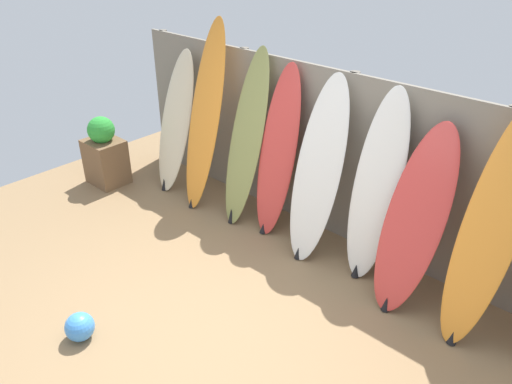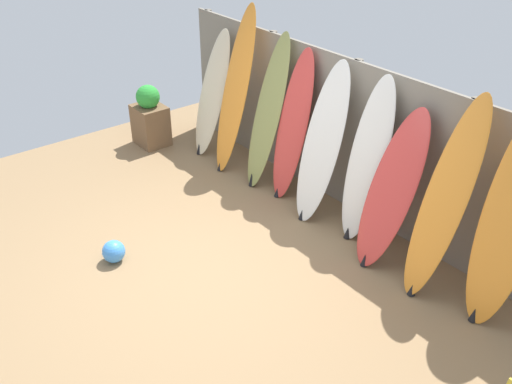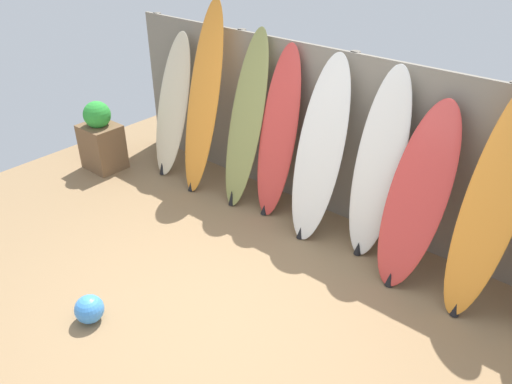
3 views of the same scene
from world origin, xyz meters
TOP-DOWN VIEW (x-y plane):
  - ground at (0.00, 0.00)m, footprint 7.68×7.68m
  - fence_back at (-0.00, 2.01)m, footprint 6.08×0.11m
  - surfboard_cream_0 at (-2.20, 1.59)m, footprint 0.52×0.67m
  - surfboard_orange_1 at (-1.62, 1.56)m, footprint 0.48×0.70m
  - surfboard_olive_2 at (-1.02, 1.62)m, footprint 0.45×0.64m
  - surfboard_red_3 at (-0.61, 1.67)m, footprint 0.49×0.58m
  - surfboard_white_4 at (-0.04, 1.60)m, footprint 0.55×0.66m
  - surfboard_white_5 at (0.56, 1.68)m, footprint 0.49×0.51m
  - surfboard_red_6 at (1.01, 1.55)m, footprint 0.53×0.71m
  - surfboard_orange_7 at (1.61, 1.55)m, footprint 0.48×0.68m
  - surfboard_orange_8 at (2.19, 1.65)m, footprint 0.56×0.58m
  - planter_box at (-2.93, 0.98)m, footprint 0.48×0.41m
  - beach_ball at (-0.68, -0.74)m, footprint 0.24×0.24m

SIDE VIEW (x-z plane):
  - ground at x=0.00m, z-range 0.00..0.00m
  - beach_ball at x=-0.68m, z-range 0.00..0.24m
  - planter_box at x=-2.93m, z-range -0.05..0.85m
  - surfboard_red_6 at x=1.01m, z-range -0.01..1.62m
  - surfboard_cream_0 at x=-2.20m, z-range -0.01..1.69m
  - surfboard_red_3 at x=-0.61m, z-range -0.01..1.80m
  - surfboard_white_4 at x=-0.04m, z-range -0.01..1.81m
  - surfboard_white_5 at x=0.56m, z-range -0.01..1.81m
  - fence_back at x=0.00m, z-range 0.00..1.80m
  - surfboard_olive_2 at x=-1.02m, z-range -0.02..1.89m
  - surfboard_orange_7 at x=1.61m, z-range -0.01..1.96m
  - surfboard_orange_8 at x=2.19m, z-range -0.02..2.09m
  - surfboard_orange_1 at x=-1.62m, z-range -0.01..2.14m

